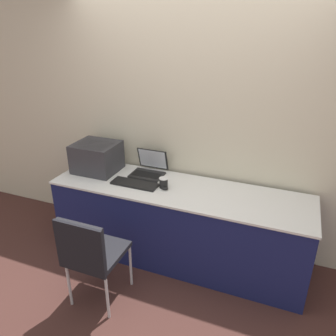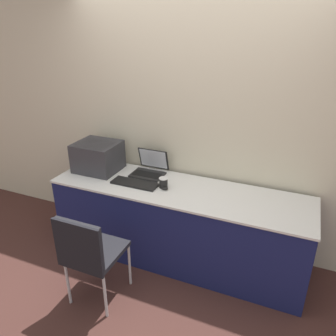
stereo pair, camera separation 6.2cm
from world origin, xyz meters
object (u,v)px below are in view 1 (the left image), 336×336
external_keyboard (135,184)px  chair (90,251)px  printer (97,156)px  coffee_cup (164,183)px  laptop_left (149,169)px  mouse (165,188)px

external_keyboard → chair: (-0.02, -0.77, -0.24)m
printer → coffee_cup: 0.81m
laptop_left → external_keyboard: bearing=-94.9°
printer → mouse: 0.85m
chair → laptop_left: bearing=87.8°
printer → laptop_left: printer is taller
laptop_left → coffee_cup: (0.26, -0.23, -0.00)m
mouse → chair: size_ratio=0.08×
external_keyboard → coffee_cup: (0.28, 0.05, 0.04)m
external_keyboard → laptop_left: bearing=85.1°
external_keyboard → coffee_cup: size_ratio=4.55×
external_keyboard → chair: bearing=-91.2°
mouse → chair: chair is taller
coffee_cup → mouse: size_ratio=1.50×
laptop_left → chair: 1.10m
external_keyboard → chair: size_ratio=0.53×
coffee_cup → printer: bearing=172.4°
chair → coffee_cup: bearing=70.0°
printer → chair: (0.50, -0.93, -0.39)m
chair → mouse: bearing=67.6°
printer → coffee_cup: (0.80, -0.11, -0.11)m
printer → chair: printer is taller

